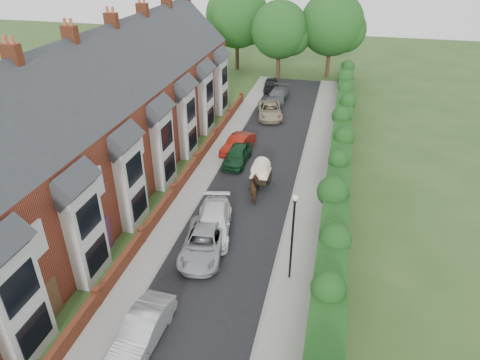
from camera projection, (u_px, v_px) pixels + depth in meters
The scene contains 23 objects.
ground at pixel (204, 325), 19.73m from camera, with size 140.00×140.00×0.00m, color #2D4C1E.
road at pixel (246, 200), 29.11m from camera, with size 6.00×58.00×0.02m, color black.
pavement_hedge_side at pixel (307, 207), 28.26m from camera, with size 2.20×58.00×0.12m, color gray.
pavement_house_side at pixel (193, 192), 29.87m from camera, with size 1.70×58.00×0.12m, color gray.
kerb_hedge_side at pixel (291, 205), 28.47m from camera, with size 0.18×58.00×0.13m, color gray.
kerb_house_side at pixel (203, 194), 29.71m from camera, with size 0.18×58.00×0.13m, color gray.
hedge at pixel (337, 190), 27.13m from camera, with size 2.10×58.00×2.85m.
terrace_row at pixel (90, 131), 28.15m from camera, with size 9.05×40.50×11.50m.
garden_wall_row at pixel (173, 193), 29.03m from camera, with size 0.35×40.35×1.10m.
lamppost at pixel (293, 228), 20.78m from camera, with size 0.32×0.32×5.16m.
tree_far_left at pixel (283, 31), 51.29m from camera, with size 7.14×6.80×9.29m.
tree_far_right at pixel (335, 25), 51.45m from camera, with size 7.98×7.60×10.31m.
tree_far_back at pixel (240, 18), 54.58m from camera, with size 8.40×8.00×10.82m.
car_silver_a at pixel (143, 330), 18.65m from camera, with size 1.46×4.18×1.38m, color #A8A9AD.
car_silver_b at pixel (203, 243), 23.94m from camera, with size 2.26×4.89×1.36m, color #9EA0A5.
car_white at pixel (214, 222), 25.61m from camera, with size 2.03×4.99×1.45m, color white.
car_green at pixel (237, 155), 33.55m from camera, with size 1.67×4.15×1.42m, color #10371B.
car_red at pixel (238, 144), 35.33m from camera, with size 1.46×4.18×1.38m, color maroon.
car_beige at pixel (270, 110), 42.19m from camera, with size 2.29×4.96×1.38m, color tan.
car_grey at pixel (278, 95), 46.23m from camera, with size 1.93×4.75×1.38m, color #525559.
car_black at pixel (271, 85), 49.56m from camera, with size 1.60×3.98×1.36m, color black.
horse at pixel (255, 190), 28.81m from camera, with size 0.82×1.80×1.52m, color #482E1A.
horse_cart at pixel (261, 171), 30.25m from camera, with size 1.29×2.85×2.06m.
Camera 1 is at (4.84, -13.04, 15.60)m, focal length 32.00 mm.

